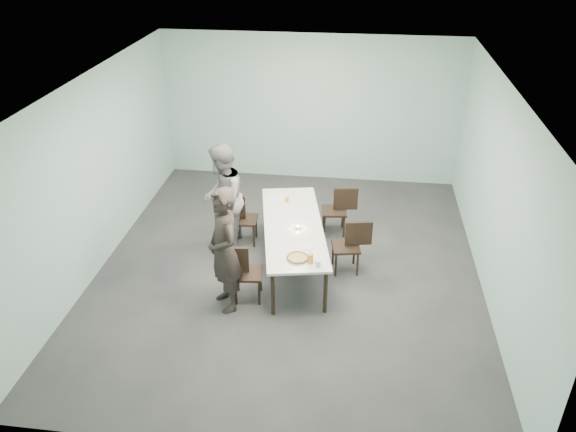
# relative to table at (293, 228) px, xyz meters

# --- Properties ---
(ground) EXTENTS (7.00, 7.00, 0.00)m
(ground) POSITION_rel_table_xyz_m (-0.06, -0.10, -0.69)
(ground) COLOR #333335
(ground) RESTS_ON ground
(room_shell) EXTENTS (6.02, 7.02, 3.01)m
(room_shell) POSITION_rel_table_xyz_m (-0.06, -0.10, 1.33)
(room_shell) COLOR #A1CAC3
(room_shell) RESTS_ON ground
(table) EXTENTS (1.38, 2.72, 0.75)m
(table) POSITION_rel_table_xyz_m (0.00, 0.00, 0.00)
(table) COLOR white
(table) RESTS_ON ground
(chair_near_left) EXTENTS (0.63, 0.46, 0.87)m
(chair_near_left) POSITION_rel_table_xyz_m (-0.63, -0.94, -0.19)
(chair_near_left) COLOR black
(chair_near_left) RESTS_ON ground
(chair_far_left) EXTENTS (0.62, 0.44, 0.87)m
(chair_far_left) POSITION_rel_table_xyz_m (-0.98, 0.62, -0.19)
(chair_far_left) COLOR black
(chair_far_left) RESTS_ON ground
(chair_near_right) EXTENTS (0.64, 0.49, 0.87)m
(chair_near_right) POSITION_rel_table_xyz_m (0.92, -0.01, -0.19)
(chair_near_right) COLOR black
(chair_near_right) RESTS_ON ground
(chair_far_right) EXTENTS (0.63, 0.47, 0.87)m
(chair_far_right) POSITION_rel_table_xyz_m (0.67, 1.14, -0.19)
(chair_far_right) COLOR black
(chair_far_right) RESTS_ON ground
(diner_near) EXTENTS (0.75, 0.82, 1.88)m
(diner_near) POSITION_rel_table_xyz_m (-0.83, -1.14, 0.25)
(diner_near) COLOR black
(diner_near) RESTS_ON ground
(diner_far) EXTENTS (0.73, 0.92, 1.85)m
(diner_far) POSITION_rel_table_xyz_m (-1.21, 0.41, 0.23)
(diner_far) COLOR gray
(diner_far) RESTS_ON ground
(pizza) EXTENTS (0.34, 0.34, 0.04)m
(pizza) POSITION_rel_table_xyz_m (0.18, -0.94, 0.08)
(pizza) COLOR white
(pizza) RESTS_ON table
(side_plate) EXTENTS (0.18, 0.18, 0.01)m
(side_plate) POSITION_rel_table_xyz_m (0.29, -0.61, 0.06)
(side_plate) COLOR white
(side_plate) RESTS_ON table
(beer_glass) EXTENTS (0.08, 0.08, 0.15)m
(beer_glass) POSITION_rel_table_xyz_m (0.37, -1.03, 0.13)
(beer_glass) COLOR orange
(beer_glass) RESTS_ON table
(water_tumbler) EXTENTS (0.08, 0.08, 0.09)m
(water_tumbler) POSITION_rel_table_xyz_m (0.48, -1.08, 0.10)
(water_tumbler) COLOR silver
(water_tumbler) RESTS_ON table
(tealight) EXTENTS (0.06, 0.06, 0.05)m
(tealight) POSITION_rel_table_xyz_m (0.09, -0.10, 0.08)
(tealight) COLOR silver
(tealight) RESTS_ON table
(amber_tumbler) EXTENTS (0.07, 0.07, 0.08)m
(amber_tumbler) POSITION_rel_table_xyz_m (-0.20, 0.77, 0.10)
(amber_tumbler) COLOR orange
(amber_tumbler) RESTS_ON table
(menu) EXTENTS (0.34, 0.27, 0.01)m
(menu) POSITION_rel_table_xyz_m (-0.34, 0.87, 0.06)
(menu) COLOR silver
(menu) RESTS_ON table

